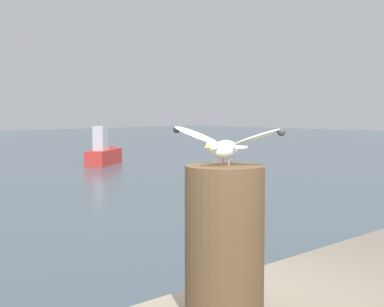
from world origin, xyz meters
The scene contains 3 objects.
mooring_post centered at (0.27, -0.47, 1.82)m, with size 0.43×0.43×0.82m, color #4C3823.
seagull centered at (0.26, -0.47, 2.35)m, with size 0.39×0.68×0.21m.
boat_red centered at (13.65, 19.00, 0.48)m, with size 3.22×2.55×1.76m.
Camera 1 is at (-2.00, -2.52, 2.53)m, focal length 53.66 mm.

